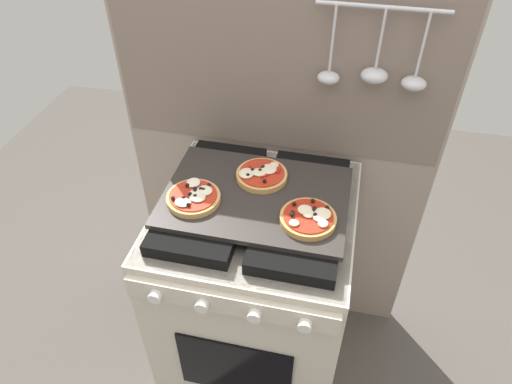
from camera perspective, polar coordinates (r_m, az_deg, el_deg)
The scene contains 7 objects.
ground_plane at distance 2.08m, azimuth 0.00°, elevation -19.60°, with size 4.00×4.00×0.00m, color #4C4742.
kitchen_backsplash at distance 1.70m, azimuth 2.60°, elevation 3.71°, with size 1.10×0.09×1.55m.
stove at distance 1.71m, azimuth -0.01°, elevation -12.20°, with size 0.60×0.64×0.90m.
baking_tray at distance 1.37m, azimuth 0.00°, elevation -0.57°, with size 0.54×0.38×0.02m, color #2D2826.
pizza_left at distance 1.35m, azimuth -7.66°, elevation -0.60°, with size 0.16×0.16×0.03m.
pizza_right at distance 1.28m, azimuth 6.50°, elevation -3.16°, with size 0.16×0.16×0.03m.
pizza_center at distance 1.41m, azimuth 0.79°, elevation 2.15°, with size 0.16×0.16×0.03m.
Camera 1 is at (0.22, -1.00, 1.82)m, focal length 32.55 mm.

